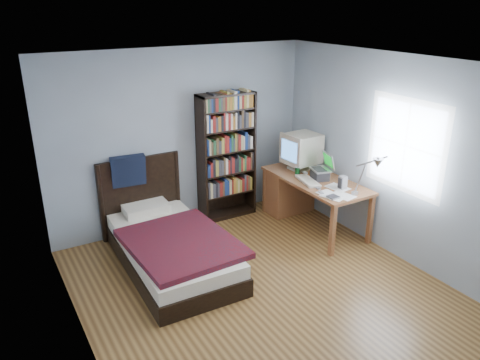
{
  "coord_description": "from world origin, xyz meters",
  "views": [
    {
      "loc": [
        -2.48,
        -3.72,
        3.07
      ],
      "look_at": [
        0.18,
        0.81,
        1.03
      ],
      "focal_mm": 35.0,
      "sensor_mm": 36.0,
      "label": 1
    }
  ],
  "objects_px": {
    "crt_monitor": "(301,149)",
    "speaker": "(343,183)",
    "soda_can": "(297,171)",
    "desk": "(295,189)",
    "desk_lamp": "(374,166)",
    "bookshelf": "(227,157)",
    "laptop": "(321,172)",
    "keyboard": "(308,181)",
    "bed": "(168,243)"
  },
  "relations": [
    {
      "from": "laptop",
      "to": "desk_lamp",
      "type": "bearing_deg",
      "value": -96.0
    },
    {
      "from": "desk",
      "to": "bookshelf",
      "type": "xyz_separation_m",
      "value": [
        -0.89,
        0.5,
        0.52
      ]
    },
    {
      "from": "crt_monitor",
      "to": "soda_can",
      "type": "distance_m",
      "value": 0.38
    },
    {
      "from": "speaker",
      "to": "crt_monitor",
      "type": "bearing_deg",
      "value": 88.34
    },
    {
      "from": "desk_lamp",
      "to": "bed",
      "type": "distance_m",
      "value": 2.65
    },
    {
      "from": "keyboard",
      "to": "soda_can",
      "type": "height_order",
      "value": "soda_can"
    },
    {
      "from": "bed",
      "to": "speaker",
      "type": "bearing_deg",
      "value": -15.1
    },
    {
      "from": "desk",
      "to": "desk_lamp",
      "type": "xyz_separation_m",
      "value": [
        -0.05,
        -1.54,
        0.84
      ]
    },
    {
      "from": "laptop",
      "to": "soda_can",
      "type": "distance_m",
      "value": 0.34
    },
    {
      "from": "desk_lamp",
      "to": "bed",
      "type": "height_order",
      "value": "desk_lamp"
    },
    {
      "from": "keyboard",
      "to": "bed",
      "type": "height_order",
      "value": "bed"
    },
    {
      "from": "desk",
      "to": "desk_lamp",
      "type": "distance_m",
      "value": 1.76
    },
    {
      "from": "crt_monitor",
      "to": "laptop",
      "type": "relative_size",
      "value": 1.49
    },
    {
      "from": "laptop",
      "to": "bed",
      "type": "xyz_separation_m",
      "value": [
        -2.23,
        0.18,
        -0.58
      ]
    },
    {
      "from": "soda_can",
      "to": "bed",
      "type": "xyz_separation_m",
      "value": [
        -2.03,
        -0.09,
        -0.54
      ]
    },
    {
      "from": "desk_lamp",
      "to": "keyboard",
      "type": "xyz_separation_m",
      "value": [
        -0.11,
        1.05,
        -0.51
      ]
    },
    {
      "from": "laptop",
      "to": "speaker",
      "type": "xyz_separation_m",
      "value": [
        0.02,
        -0.42,
        -0.02
      ]
    },
    {
      "from": "speaker",
      "to": "soda_can",
      "type": "xyz_separation_m",
      "value": [
        -0.21,
        0.7,
        -0.03
      ]
    },
    {
      "from": "desk",
      "to": "desk_lamp",
      "type": "relative_size",
      "value": 2.51
    },
    {
      "from": "desk_lamp",
      "to": "speaker",
      "type": "distance_m",
      "value": 0.77
    },
    {
      "from": "crt_monitor",
      "to": "desk_lamp",
      "type": "xyz_separation_m",
      "value": [
        -0.12,
        -1.52,
        0.22
      ]
    },
    {
      "from": "bookshelf",
      "to": "laptop",
      "type": "bearing_deg",
      "value": -46.54
    },
    {
      "from": "laptop",
      "to": "soda_can",
      "type": "xyz_separation_m",
      "value": [
        -0.2,
        0.27,
        -0.04
      ]
    },
    {
      "from": "crt_monitor",
      "to": "keyboard",
      "type": "height_order",
      "value": "crt_monitor"
    },
    {
      "from": "desk",
      "to": "crt_monitor",
      "type": "bearing_deg",
      "value": -15.52
    },
    {
      "from": "keyboard",
      "to": "bookshelf",
      "type": "xyz_separation_m",
      "value": [
        -0.72,
        0.99,
        0.19
      ]
    },
    {
      "from": "bed",
      "to": "keyboard",
      "type": "bearing_deg",
      "value": -5.18
    },
    {
      "from": "crt_monitor",
      "to": "keyboard",
      "type": "bearing_deg",
      "value": -116.66
    },
    {
      "from": "desk",
      "to": "keyboard",
      "type": "bearing_deg",
      "value": -108.79
    },
    {
      "from": "laptop",
      "to": "keyboard",
      "type": "xyz_separation_m",
      "value": [
        -0.22,
        -0.0,
        -0.09
      ]
    },
    {
      "from": "desk",
      "to": "bed",
      "type": "bearing_deg",
      "value": -171.76
    },
    {
      "from": "desk_lamp",
      "to": "bookshelf",
      "type": "distance_m",
      "value": 2.23
    },
    {
      "from": "crt_monitor",
      "to": "speaker",
      "type": "height_order",
      "value": "crt_monitor"
    },
    {
      "from": "laptop",
      "to": "keyboard",
      "type": "height_order",
      "value": "laptop"
    },
    {
      "from": "crt_monitor",
      "to": "laptop",
      "type": "height_order",
      "value": "crt_monitor"
    },
    {
      "from": "keyboard",
      "to": "laptop",
      "type": "bearing_deg",
      "value": 11.94
    },
    {
      "from": "speaker",
      "to": "desk_lamp",
      "type": "bearing_deg",
      "value": -103.02
    },
    {
      "from": "desk",
      "to": "bookshelf",
      "type": "height_order",
      "value": "bookshelf"
    },
    {
      "from": "laptop",
      "to": "soda_can",
      "type": "relative_size",
      "value": 2.93
    },
    {
      "from": "keyboard",
      "to": "bed",
      "type": "bearing_deg",
      "value": -173.27
    },
    {
      "from": "speaker",
      "to": "desk",
      "type": "bearing_deg",
      "value": 92.72
    },
    {
      "from": "desk",
      "to": "bed",
      "type": "distance_m",
      "value": 2.2
    },
    {
      "from": "desk",
      "to": "crt_monitor",
      "type": "relative_size",
      "value": 3.05
    },
    {
      "from": "laptop",
      "to": "speaker",
      "type": "distance_m",
      "value": 0.42
    },
    {
      "from": "desk_lamp",
      "to": "bookshelf",
      "type": "xyz_separation_m",
      "value": [
        -0.83,
        2.04,
        -0.32
      ]
    },
    {
      "from": "laptop",
      "to": "bookshelf",
      "type": "relative_size",
      "value": 0.19
    },
    {
      "from": "crt_monitor",
      "to": "bookshelf",
      "type": "distance_m",
      "value": 1.09
    },
    {
      "from": "bookshelf",
      "to": "desk",
      "type": "bearing_deg",
      "value": -29.31
    },
    {
      "from": "desk_lamp",
      "to": "bed",
      "type": "relative_size",
      "value": 0.3
    },
    {
      "from": "soda_can",
      "to": "desk_lamp",
      "type": "bearing_deg",
      "value": -86.21
    }
  ]
}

